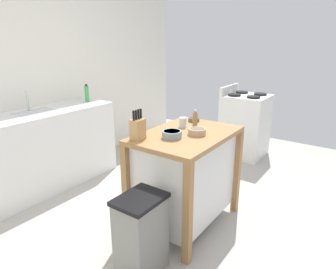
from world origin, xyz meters
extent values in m
plane|color=#ADA8A0|center=(0.00, 0.00, 0.00)|extent=(6.22, 6.22, 0.00)
cube|color=silver|center=(0.00, 2.10, 1.30)|extent=(5.22, 0.10, 2.60)
cube|color=#9E7042|center=(0.07, 0.00, 0.88)|extent=(0.99, 0.68, 0.04)
cube|color=silver|center=(0.07, 0.00, 0.48)|extent=(0.89, 0.58, 0.76)
cube|color=#9E7042|center=(-0.40, -0.31, 0.43)|extent=(0.06, 0.06, 0.86)
cube|color=#9E7042|center=(0.53, -0.31, 0.43)|extent=(0.06, 0.06, 0.86)
cube|color=#9E7042|center=(-0.40, 0.31, 0.43)|extent=(0.06, 0.06, 0.86)
cube|color=#9E7042|center=(0.53, 0.31, 0.43)|extent=(0.06, 0.06, 0.86)
cube|color=tan|center=(-0.31, 0.24, 0.98)|extent=(0.11, 0.09, 0.17)
cylinder|color=black|center=(-0.35, 0.24, 1.11)|extent=(0.02, 0.02, 0.08)
cylinder|color=black|center=(-0.32, 0.24, 1.11)|extent=(0.02, 0.02, 0.08)
cylinder|color=black|center=(-0.29, 0.24, 1.11)|extent=(0.02, 0.02, 0.08)
cylinder|color=black|center=(-0.26, 0.24, 1.11)|extent=(0.02, 0.02, 0.08)
cylinder|color=tan|center=(0.08, -0.10, 0.92)|extent=(0.16, 0.16, 0.06)
cylinder|color=brown|center=(0.08, -0.10, 0.95)|extent=(0.13, 0.13, 0.01)
cylinder|color=gray|center=(-0.12, 0.03, 0.93)|extent=(0.17, 0.17, 0.06)
cylinder|color=#49555B|center=(-0.12, 0.03, 0.95)|extent=(0.14, 0.14, 0.01)
cylinder|color=#564C47|center=(0.44, 0.15, 0.91)|extent=(0.11, 0.11, 0.04)
cylinder|color=#342D2A|center=(0.44, 0.15, 0.93)|extent=(0.09, 0.09, 0.01)
cylinder|color=silver|center=(0.20, 0.13, 0.94)|extent=(0.07, 0.07, 0.09)
cylinder|color=#9E7042|center=(0.20, -0.01, 0.98)|extent=(0.04, 0.04, 0.16)
sphere|color=#99999E|center=(0.20, -0.01, 1.07)|extent=(0.03, 0.03, 0.03)
cube|color=slate|center=(-0.67, -0.08, 0.30)|extent=(0.34, 0.26, 0.60)
cube|color=black|center=(-0.67, -0.08, 0.61)|extent=(0.36, 0.28, 0.03)
cube|color=silver|center=(-0.29, 1.75, 0.46)|extent=(1.77, 0.60, 0.91)
cube|color=silver|center=(-0.29, 1.73, 0.90)|extent=(0.44, 0.36, 0.03)
cylinder|color=#B7BCC1|center=(-0.29, 1.89, 1.02)|extent=(0.02, 0.02, 0.22)
cylinder|color=green|center=(0.43, 1.73, 1.01)|extent=(0.05, 0.05, 0.20)
cylinder|color=black|center=(0.43, 1.73, 1.13)|extent=(0.03, 0.03, 0.02)
cube|color=silver|center=(2.06, 0.21, 0.46)|extent=(0.60, 0.60, 0.91)
cube|color=silver|center=(2.06, 0.49, 0.97)|extent=(0.60, 0.04, 0.12)
cylinder|color=black|center=(1.92, 0.07, 0.92)|extent=(0.18, 0.18, 0.02)
cylinder|color=black|center=(2.20, 0.07, 0.92)|extent=(0.18, 0.18, 0.02)
cylinder|color=black|center=(1.92, 0.35, 0.92)|extent=(0.18, 0.18, 0.02)
cylinder|color=black|center=(2.20, 0.35, 0.92)|extent=(0.18, 0.18, 0.02)
camera|label=1|loc=(-2.05, -1.30, 1.68)|focal=31.73mm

